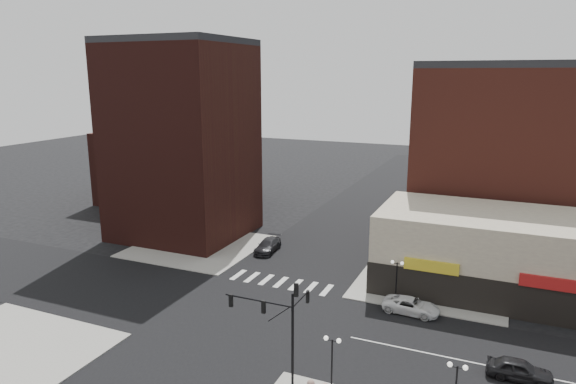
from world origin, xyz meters
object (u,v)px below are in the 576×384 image
at_px(white_suv, 411,306).
at_px(dark_sedan_north, 268,246).
at_px(street_lamp_se_b, 457,378).
at_px(dark_sedan_east, 519,370).
at_px(street_lamp_se_a, 332,351).
at_px(street_lamp_ne, 397,271).
at_px(traffic_signal, 282,316).

xyz_separation_m(white_suv, dark_sedan_north, (-19.27, 9.83, 0.05)).
bearing_deg(street_lamp_se_b, dark_sedan_north, 135.22).
distance_m(street_lamp_se_b, dark_sedan_north, 34.63).
bearing_deg(dark_sedan_east, street_lamp_se_b, 151.74).
relative_size(street_lamp_se_b, dark_sedan_east, 0.93).
xyz_separation_m(street_lamp_se_a, street_lamp_ne, (1.00, 16.00, 0.00)).
xyz_separation_m(street_lamp_ne, white_suv, (1.75, -1.50, -2.58)).
relative_size(white_suv, dark_sedan_east, 1.15).
height_order(street_lamp_ne, dark_sedan_north, street_lamp_ne).
bearing_deg(dark_sedan_north, white_suv, -31.72).
relative_size(street_lamp_se_a, street_lamp_se_b, 1.00).
bearing_deg(traffic_signal, street_lamp_se_a, -2.57).
relative_size(street_lamp_se_b, white_suv, 0.81).
bearing_deg(street_lamp_se_a, white_suv, 79.26).
distance_m(traffic_signal, white_suv, 16.30).
height_order(traffic_signal, street_lamp_se_a, traffic_signal).
height_order(street_lamp_se_a, white_suv, street_lamp_se_a).
height_order(street_lamp_se_a, dark_sedan_east, street_lamp_se_a).
height_order(traffic_signal, dark_sedan_north, traffic_signal).
bearing_deg(street_lamp_se_b, white_suv, 109.90).
distance_m(dark_sedan_east, dark_sedan_north, 33.16).
distance_m(traffic_signal, dark_sedan_east, 17.50).
xyz_separation_m(street_lamp_se_b, street_lamp_ne, (-7.00, 16.00, 0.00)).
bearing_deg(street_lamp_se_b, street_lamp_ne, 113.63).
relative_size(traffic_signal, street_lamp_se_b, 1.87).
height_order(street_lamp_se_b, dark_sedan_north, street_lamp_se_b).
bearing_deg(dark_sedan_east, traffic_signal, 113.82).
height_order(street_lamp_se_a, street_lamp_ne, same).
xyz_separation_m(dark_sedan_east, dark_sedan_north, (-28.30, 17.29, 0.00)).
height_order(traffic_signal, street_lamp_ne, traffic_signal).
height_order(street_lamp_se_b, street_lamp_ne, same).
xyz_separation_m(street_lamp_se_b, dark_sedan_north, (-24.52, 24.33, -2.52)).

